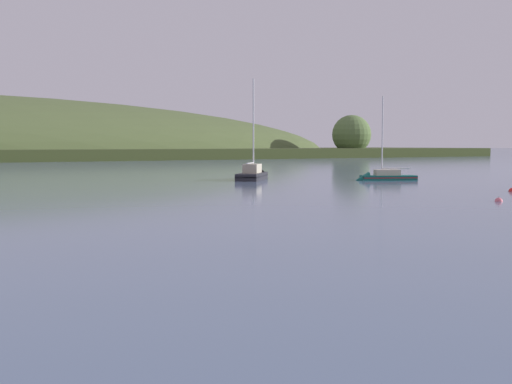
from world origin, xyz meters
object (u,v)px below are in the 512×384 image
object	(u,v)px
mooring_buoy_foreground	(499,201)
sailboat_near_mooring	(253,176)
sailboat_midwater_white	(382,179)
mooring_buoy_off_fishing_boat	(512,191)

from	to	relation	value
mooring_buoy_foreground	sailboat_near_mooring	bearing A→B (deg)	89.47
sailboat_midwater_white	mooring_buoy_foreground	distance (m)	31.74
sailboat_midwater_white	mooring_buoy_foreground	size ratio (longest dim) A/B	16.71
mooring_buoy_foreground	mooring_buoy_off_fishing_boat	xyz separation A→B (m)	(10.57, 6.71, -0.00)
sailboat_near_mooring	mooring_buoy_foreground	distance (m)	38.93
sailboat_midwater_white	mooring_buoy_foreground	world-z (taller)	sailboat_midwater_white
sailboat_near_mooring	mooring_buoy_off_fishing_boat	bearing A→B (deg)	-119.93
sailboat_near_mooring	sailboat_midwater_white	distance (m)	16.69
mooring_buoy_off_fishing_boat	sailboat_near_mooring	bearing A→B (deg)	107.58
sailboat_midwater_white	mooring_buoy_off_fishing_boat	world-z (taller)	sailboat_midwater_white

